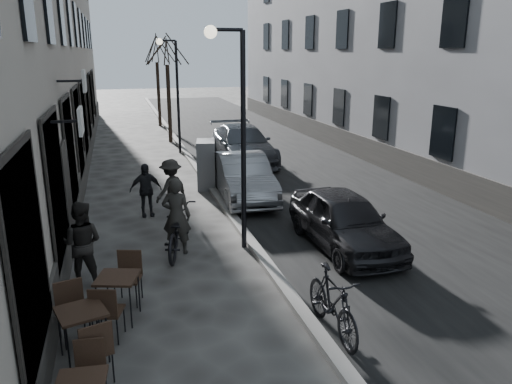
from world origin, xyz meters
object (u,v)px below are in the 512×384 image
car_mid (243,177)px  moped (332,303)px  bistro_set_b (83,330)px  car_near (344,220)px  bistro_set_c (118,293)px  bicycle (177,230)px  streetlamp_far (173,83)px  tree_far (156,49)px  car_far (242,144)px  pedestrian_near (82,243)px  pedestrian_mid (171,188)px  utility_cabinet (206,164)px  pedestrian_far (146,190)px  tree_near (166,49)px  streetlamp_near (236,116)px

car_mid → moped: size_ratio=2.30×
bistro_set_b → car_near: 6.56m
bistro_set_c → bicycle: bicycle is taller
streetlamp_far → bicycle: (-1.41, -11.93, -2.61)m
tree_far → car_near: tree_far is taller
tree_far → car_far: size_ratio=1.08×
streetlamp_far → pedestrian_near: (-3.43, -13.00, -2.29)m
moped → car_far: bearing=81.0°
pedestrian_mid → moped: size_ratio=0.90×
utility_cabinet → bicycle: (-1.68, -5.56, -0.26)m
utility_cabinet → pedestrian_mid: size_ratio=0.98×
utility_cabinet → moped: bearing=-76.8°
pedestrian_far → car_mid: (3.10, 0.95, -0.06)m
bicycle → moped: 4.63m
tree_near → bistro_set_b: bearing=-100.2°
utility_cabinet → car_mid: 1.87m
car_mid → bistro_set_c: bearing=-117.2°
car_near → car_mid: 4.83m
bistro_set_b → utility_cabinet: size_ratio=1.05×
utility_cabinet → streetlamp_far: bearing=103.5°
bistro_set_b → bistro_set_c: (0.54, 1.07, -0.00)m
pedestrian_mid → moped: pedestrian_mid is taller
streetlamp_near → car_far: (2.47, 9.27, -2.40)m
car_mid → utility_cabinet: bearing=122.2°
bicycle → pedestrian_mid: 2.73m
car_mid → car_far: 5.44m
bistro_set_b → pedestrian_far: (1.38, 6.79, 0.26)m
streetlamp_near → streetlamp_far: same height
bistro_set_b → moped: size_ratio=0.92×
tree_far → pedestrian_far: bearing=-96.4°
car_mid → pedestrian_far: bearing=-159.6°
streetlamp_near → pedestrian_near: (-3.43, -1.00, -2.29)m
streetlamp_near → pedestrian_near: size_ratio=2.94×
streetlamp_near → streetlamp_far: size_ratio=1.00×
car_far → car_near: bearing=-89.5°
bistro_set_b → tree_near: bearing=62.8°
utility_cabinet → pedestrian_near: (-3.70, -6.63, 0.05)m
streetlamp_far → car_far: bearing=-47.8°
streetlamp_near → moped: size_ratio=2.73×
moped → bicycle: bearing=115.0°
pedestrian_near → car_mid: bearing=-116.7°
tree_near → bistro_set_c: tree_near is taller
car_far → bicycle: bearing=-112.4°
car_near → pedestrian_near: bearing=-177.5°
streetlamp_near → pedestrian_mid: streetlamp_near is taller
bistro_set_b → bistro_set_c: size_ratio=1.01×
tree_far → pedestrian_near: size_ratio=3.29×
bistro_set_b → pedestrian_mid: (2.07, 6.53, 0.33)m
bistro_set_c → car_far: 13.06m
bistro_set_b → utility_cabinet: (3.58, 9.38, 0.31)m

